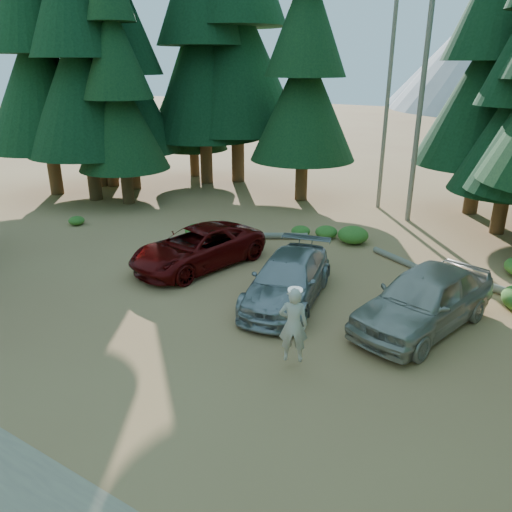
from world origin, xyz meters
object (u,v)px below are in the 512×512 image
Objects in this scene: red_pickup at (198,247)px; log_mid at (402,261)px; silver_minivan_right at (425,299)px; log_left at (263,236)px; frisbee_player at (293,324)px; silver_minivan_center at (288,279)px.

log_mid is at bearing 45.50° from red_pickup.
red_pickup is 8.35m from silver_minivan_right.
log_left is at bearing -149.38° from log_mid.
frisbee_player is at bearing -104.41° from silver_minivan_right.
red_pickup is 7.72m from log_mid.
red_pickup is 1.38× the size of log_left.
silver_minivan_right is at bearing -39.16° from log_mid.
frisbee_player is at bearing -64.24° from log_mid.
silver_minivan_right is (4.10, 0.56, 0.16)m from silver_minivan_center.
silver_minivan_right is 2.67× the size of frisbee_player.
frisbee_player reaches higher than red_pickup.
silver_minivan_center is 4.14m from silver_minivan_right.
red_pickup reaches higher than log_mid.
frisbee_player reaches higher than silver_minivan_right.
log_left is (0.46, 3.92, -0.60)m from red_pickup.
log_mid is (6.43, 4.23, -0.61)m from red_pickup.
frisbee_player is (6.15, -4.05, 0.48)m from red_pickup.
log_mid is at bearing 53.67° from silver_minivan_center.
frisbee_player reaches higher than log_mid.
silver_minivan_center reaches higher than log_left.
frisbee_player is 9.85m from log_left.
silver_minivan_center is at bearing -82.51° from log_left.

